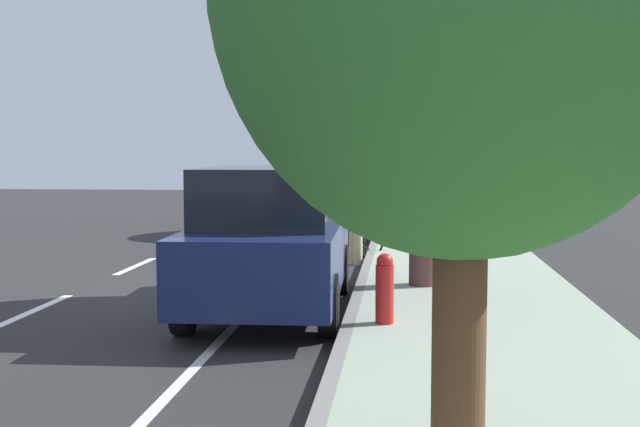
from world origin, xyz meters
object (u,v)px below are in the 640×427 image
Objects in this scene: bicycle_at_curb at (347,242)px; street_tree_far_end at (416,82)px; parked_pickup_silver_mid at (333,200)px; parked_suv_green_far at (350,185)px; street_tree_mid_block at (426,12)px; cyclist_with_backpack at (357,214)px; parked_suv_dark_blue_second at (272,237)px; fire_hydrant at (385,288)px.

street_tree_far_end is at bearing 77.53° from bicycle_at_curb.
parked_pickup_silver_mid is 4.13m from street_tree_far_end.
parked_suv_green_far is 0.84× the size of street_tree_mid_block.
cyclist_with_backpack is (0.93, -5.23, 0.09)m from parked_pickup_silver_mid.
parked_suv_dark_blue_second is at bearing -97.63° from bicycle_at_curb.
bicycle_at_curb is at bearing -81.63° from parked_pickup_silver_mid.
parked_suv_green_far is 14.77m from street_tree_mid_block.
cyclist_with_backpack is at bearing -62.95° from bicycle_at_curb.
parked_suv_dark_blue_second is 15.71m from parked_suv_green_far.
bicycle_at_curb is 7.52m from street_tree_far_end.
parked_suv_dark_blue_second is 2.91× the size of cyclist_with_backpack.
cyclist_with_backpack is 1.94× the size of fire_hydrant.
fire_hydrant is (-0.52, -12.82, -3.47)m from street_tree_far_end.
cyclist_with_backpack is at bearing 110.53° from street_tree_mid_block.
street_tree_far_end reaches higher than parked_pickup_silver_mid.
parked_suv_green_far is 5.71× the size of fire_hydrant.
parked_suv_green_far is (0.04, 5.83, 0.13)m from parked_pickup_silver_mid.
parked_suv_green_far is (0.01, 15.71, 0.00)m from parked_suv_dark_blue_second.
parked_suv_dark_blue_second is 0.83× the size of street_tree_mid_block.
bicycle_at_curb is at bearing -86.41° from parked_suv_green_far.
parked_suv_green_far is at bearing 89.60° from parked_pickup_silver_mid.
parked_pickup_silver_mid is 5.83m from parked_suv_green_far.
cyclist_with_backpack is at bearing -79.95° from parked_pickup_silver_mid.
cyclist_with_backpack is 7.59m from street_tree_far_end.
street_tree_far_end reaches higher than fire_hydrant.
bicycle_at_curb is (0.68, 5.08, -0.64)m from parked_suv_dark_blue_second.
street_tree_mid_block reaches higher than cyclist_with_backpack.
street_tree_far_end is at bearing -63.73° from parked_suv_green_far.
fire_hydrant is at bearing -82.04° from bicycle_at_curb.
cyclist_with_backpack is (0.89, -11.07, -0.04)m from parked_suv_green_far.
parked_suv_green_far is at bearing 98.31° from street_tree_mid_block.
cyclist_with_backpack is 4.73m from street_tree_mid_block.
parked_suv_dark_blue_second is 5.16m from bicycle_at_curb.
parked_pickup_silver_mid is 0.95× the size of street_tree_mid_block.
parked_pickup_silver_mid is 6.43× the size of fire_hydrant.
fire_hydrant is (-0.52, -2.78, -3.68)m from street_tree_mid_block.
parked_suv_dark_blue_second is at bearing -100.35° from street_tree_far_end.
street_tree_far_end reaches higher than parked_suv_dark_blue_second.
bicycle_at_curb is at bearing 117.05° from cyclist_with_backpack.
parked_suv_dark_blue_second is 5.66× the size of fire_hydrant.
street_tree_mid_block is (2.08, -14.26, 3.24)m from parked_suv_green_far.
parked_pickup_silver_mid reaches higher than cyclist_with_backpack.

